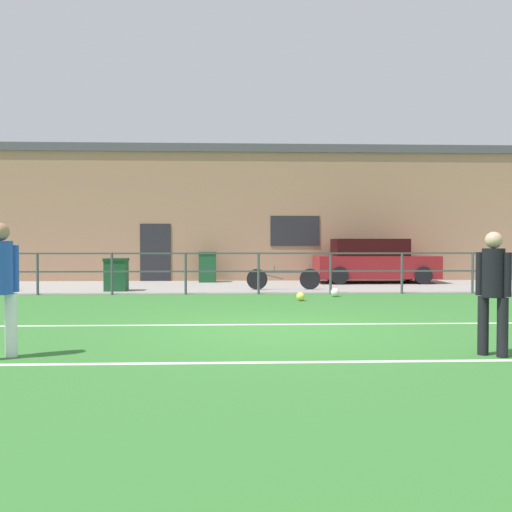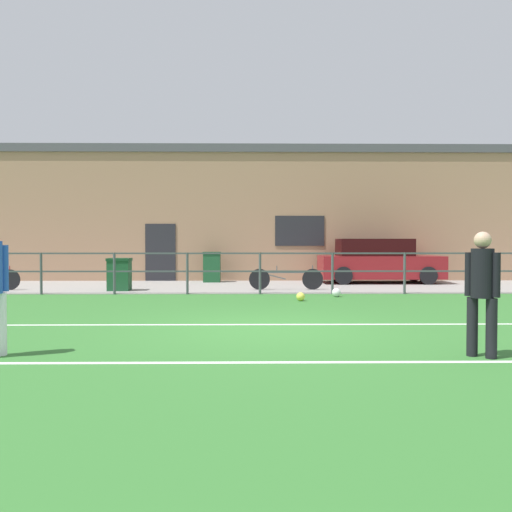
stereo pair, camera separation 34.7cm
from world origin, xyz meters
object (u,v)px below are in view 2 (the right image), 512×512
soccer_ball_match (336,292)px  bicycle_parked_1 (286,279)px  trash_bin_1 (212,267)px  player_goalkeeper (482,286)px  parked_car_red (378,262)px  trash_bin_0 (119,274)px  soccer_ball_spare (301,297)px

soccer_ball_match → bicycle_parked_1: 2.31m
bicycle_parked_1 → trash_bin_1: 3.96m
bicycle_parked_1 → trash_bin_1: bearing=127.5°
soccer_ball_match → player_goalkeeper: bearing=-85.4°
parked_car_red → trash_bin_1: 5.83m
parked_car_red → soccer_ball_match: bearing=-115.5°
player_goalkeeper → trash_bin_0: player_goalkeeper is taller
parked_car_red → trash_bin_0: 8.79m
player_goalkeeper → bicycle_parked_1: bearing=-38.5°
trash_bin_0 → trash_bin_1: bearing=53.5°
soccer_ball_match → parked_car_red: (2.21, 4.65, 0.63)m
trash_bin_0 → trash_bin_1: (2.48, 3.35, 0.06)m
soccer_ball_spare → parked_car_red: 6.53m
soccer_ball_spare → trash_bin_0: bearing=151.6°
soccer_ball_spare → bicycle_parked_1: bearing=93.0°
trash_bin_0 → trash_bin_1: trash_bin_1 is taller
player_goalkeeper → bicycle_parked_1: 9.68m
trash_bin_0 → player_goalkeeper: bearing=-54.2°
bicycle_parked_1 → trash_bin_0: size_ratio=2.32×
player_goalkeeper → soccer_ball_spare: bearing=-35.2°
soccer_ball_spare → bicycle_parked_1: 2.96m
parked_car_red → trash_bin_0: (-8.29, -2.90, -0.25)m
soccer_ball_spare → trash_bin_1: bearing=112.9°
bicycle_parked_1 → trash_bin_1: size_ratio=2.07×
bicycle_parked_1 → player_goalkeeper: bearing=-79.3°
soccer_ball_spare → trash_bin_1: size_ratio=0.20×
soccer_ball_spare → soccer_ball_match: bearing=43.5°
soccer_ball_match → trash_bin_1: trash_bin_1 is taller
soccer_ball_match → trash_bin_0: bearing=164.0°
player_goalkeeper → trash_bin_0: (-6.69, 9.28, -0.39)m
parked_car_red → bicycle_parked_1: parked_car_red is taller
soccer_ball_match → trash_bin_1: bearing=125.2°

